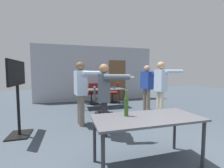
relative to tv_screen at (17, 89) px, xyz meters
The scene contains 13 objects.
back_wall 4.52m from the tv_screen, 57.14° to the left, with size 5.93×0.12×2.73m.
conference_table_near 2.85m from the tv_screen, 38.52° to the right, with size 1.60×0.74×0.75m.
conference_table_far 3.30m from the tv_screen, 42.62° to the left, with size 1.74×0.76×0.75m.
tv_screen is the anchor object (origin of this frame).
person_near_casual 4.04m from the tv_screen, 17.44° to the left, with size 0.85×0.67×1.68m.
person_far_watching 1.44m from the tv_screen, 13.55° to the left, with size 0.85×0.69×1.69m.
person_center_tall 1.92m from the tv_screen, 13.89° to the right, with size 0.72×0.79×1.61m.
person_left_plaid 3.79m from the tv_screen, ahead, with size 0.79×0.57×1.74m.
office_chair_side_rolled 4.36m from the tv_screen, 43.88° to the left, with size 0.62×0.57×0.93m.
office_chair_far_right 2.56m from the tv_screen, 32.14° to the left, with size 0.57×0.52×0.93m.
office_chair_near_pushed 3.64m from the tv_screen, 54.92° to the left, with size 0.54×0.60×0.95m.
beer_bottle 2.52m from the tv_screen, 40.11° to the right, with size 0.06×0.06×0.40m.
drink_cup 3.56m from the tv_screen, 36.32° to the left, with size 0.07×0.07×0.10m.
Camera 1 is at (-1.31, -1.50, 1.41)m, focal length 24.00 mm.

